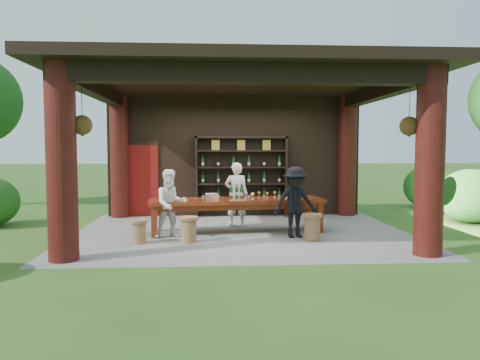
{
  "coord_description": "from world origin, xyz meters",
  "views": [
    {
      "loc": [
        -0.67,
        -10.34,
        1.9
      ],
      "look_at": [
        0.0,
        0.4,
        1.15
      ],
      "focal_mm": 35.0,
      "sensor_mm": 36.0,
      "label": 1
    }
  ],
  "objects": [
    {
      "name": "pavilion",
      "position": [
        -0.01,
        0.43,
        2.13
      ],
      "size": [
        7.5,
        6.0,
        3.6
      ],
      "color": "slate",
      "rests_on": "ground"
    },
    {
      "name": "host",
      "position": [
        -0.06,
        0.87,
        0.77
      ],
      "size": [
        0.6,
        0.42,
        1.54
      ],
      "primitive_type": "imported",
      "rotation": [
        0.0,
        0.0,
        3.04
      ],
      "color": "white",
      "rests_on": "ground"
    },
    {
      "name": "ground",
      "position": [
        0.0,
        0.0,
        0.0
      ],
      "size": [
        90.0,
        90.0,
        0.0
      ],
      "primitive_type": "plane",
      "color": "#2D5119",
      "rests_on": "ground"
    },
    {
      "name": "table_glasses",
      "position": [
        0.5,
        0.13,
        0.82
      ],
      "size": [
        0.97,
        0.45,
        0.15
      ],
      "color": "silver",
      "rests_on": "tasting_table"
    },
    {
      "name": "tasting_table",
      "position": [
        -0.1,
        0.07,
        0.64
      ],
      "size": [
        3.97,
        1.42,
        0.75
      ],
      "rotation": [
        0.0,
        0.0,
        0.11
      ],
      "color": "#63230E",
      "rests_on": "ground"
    },
    {
      "name": "guest_man",
      "position": [
        1.11,
        -0.64,
        0.75
      ],
      "size": [
        1.06,
        0.74,
        1.5
      ],
      "primitive_type": "imported",
      "rotation": [
        0.0,
        0.0,
        0.2
      ],
      "color": "black",
      "rests_on": "ground"
    },
    {
      "name": "stool_near_right",
      "position": [
        1.4,
        -0.96,
        0.29
      ],
      "size": [
        0.41,
        0.41,
        0.54
      ],
      "rotation": [
        0.0,
        0.0,
        -0.19
      ],
      "color": "brown",
      "rests_on": "ground"
    },
    {
      "name": "stool_far_left",
      "position": [
        -2.1,
        -1.06,
        0.25
      ],
      "size": [
        0.36,
        0.36,
        0.47
      ],
      "rotation": [
        0.0,
        0.0,
        0.31
      ],
      "color": "brown",
      "rests_on": "ground"
    },
    {
      "name": "guest_woman",
      "position": [
        -1.51,
        -0.48,
        0.72
      ],
      "size": [
        0.84,
        0.74,
        1.44
      ],
      "primitive_type": "imported",
      "rotation": [
        0.0,
        0.0,
        0.33
      ],
      "color": "white",
      "rests_on": "ground"
    },
    {
      "name": "stool_near_left",
      "position": [
        -1.12,
        -1.04,
        0.27
      ],
      "size": [
        0.39,
        0.39,
        0.52
      ],
      "rotation": [
        0.0,
        0.0,
        0.02
      ],
      "color": "brown",
      "rests_on": "ground"
    },
    {
      "name": "wine_shelf",
      "position": [
        0.16,
        2.45,
        1.11
      ],
      "size": [
        2.51,
        0.38,
        2.21
      ],
      "color": "black",
      "rests_on": "ground"
    },
    {
      "name": "napkin_basket",
      "position": [
        -0.66,
        -0.09,
        0.82
      ],
      "size": [
        0.28,
        0.21,
        0.14
      ],
      "primitive_type": "cube",
      "rotation": [
        0.0,
        0.0,
        0.11
      ],
      "color": "#BF6672",
      "rests_on": "tasting_table"
    },
    {
      "name": "shrubs",
      "position": [
        1.46,
        0.19,
        0.55
      ],
      "size": [
        13.79,
        9.03,
        1.36
      ],
      "color": "#194C14",
      "rests_on": "ground"
    },
    {
      "name": "trees",
      "position": [
        3.61,
        1.78,
        3.37
      ],
      "size": [
        21.14,
        11.64,
        4.8
      ],
      "color": "#3F2819",
      "rests_on": "ground"
    },
    {
      "name": "table_bottles",
      "position": [
        -0.08,
        0.38,
        0.9
      ],
      "size": [
        0.31,
        0.17,
        0.31
      ],
      "color": "#194C1E",
      "rests_on": "tasting_table"
    }
  ]
}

